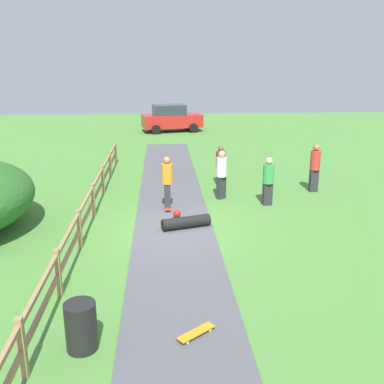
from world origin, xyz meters
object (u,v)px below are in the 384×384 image
Objects in this scene: skater_riding at (167,180)px; skater_fallen at (185,222)px; skateboard_loose at (196,332)px; parked_car_red at (171,118)px; bystander_white at (221,172)px; trash_bin at (81,326)px; bystander_maroon at (221,164)px; bystander_red at (315,165)px; bystander_green at (268,179)px.

skater_fallen is at bearing -73.86° from skater_riding.
parked_car_red is at bearing 89.59° from skateboard_loose.
bystander_white is 16.17m from parked_car_red.
bystander_maroon is at bearing 69.71° from trash_bin.
skater_fallen is 0.94× the size of bystander_maroon.
skateboard_loose is at bearing -86.84° from skater_riding.
bystander_red is at bearing 9.94° from bystander_white.
parked_car_red is at bearing 96.56° from bystander_maroon.
trash_bin is 0.55× the size of bystander_maroon.
skater_fallen is at bearing -145.90° from bystander_red.
bystander_red is (2.19, 1.53, 0.10)m from bystander_green.
bystander_maroon is at bearing 83.28° from bystander_white.
skater_fallen is 0.89× the size of bystander_green.
skater_fallen is 0.35× the size of parked_car_red.
bystander_white is at bearing -96.72° from bystander_maroon.
skateboard_loose is at bearing -112.53° from bystander_green.
skater_riding is at bearing 93.16° from skateboard_loose.
parked_car_red reaches higher than skater_riding.
skateboard_loose is at bearing -120.41° from bystander_red.
skater_riding is 1.19× the size of skater_fallen.
bystander_red is (5.73, 1.76, 0.00)m from skater_riding.
bystander_red is 16.29m from parked_car_red.
trash_bin is 0.52× the size of bystander_green.
bystander_white reaches higher than trash_bin.
parked_car_red is at bearing 108.42° from bystander_red.
bystander_red is at bearing 51.51° from trash_bin.
bystander_white is at bearing 150.23° from bystander_green.
bystander_red is (3.51, -1.19, 0.16)m from bystander_maroon.
bystander_white is at bearing 79.23° from skateboard_loose.
bystander_green is at bearing -145.17° from bystander_red.
parked_car_red reaches higher than bystander_green.
parked_car_red is at bearing 88.07° from skater_riding.
bystander_green is (1.31, -2.71, 0.06)m from bystander_maroon.
bystander_green is at bearing 33.56° from skater_fallen.
trash_bin is 11.86m from bystander_red.
bystander_green is at bearing 56.23° from trash_bin.
skateboard_loose is at bearing -90.41° from parked_car_red.
bystander_white reaches higher than bystander_green.
trash_bin is 1.19× the size of skateboard_loose.
bystander_red is at bearing 17.05° from skater_riding.
bystander_red is (3.72, 0.65, 0.05)m from bystander_white.
bystander_maroon is at bearing 52.94° from skater_riding.
skater_riding reaches higher than skateboard_loose.
parked_car_red is at bearing 89.80° from skater_fallen.
skater_fallen is 3.34m from bystander_white.
bystander_red reaches higher than skater_fallen.
bystander_green is (3.13, 7.54, 0.86)m from skateboard_loose.
skater_riding is 1.13× the size of bystander_maroon.
parked_car_red reaches higher than trash_bin.
bystander_maroon is 0.87× the size of bystander_red.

